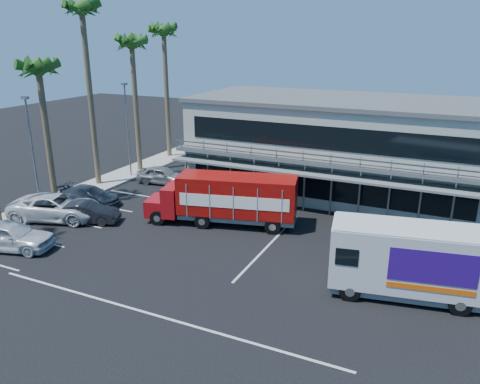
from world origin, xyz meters
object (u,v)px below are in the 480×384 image
at_px(red_truck, 227,198).
at_px(parked_car_b, 87,213).
at_px(white_van, 410,260).
at_px(parked_car_a, 11,236).

height_order(red_truck, parked_car_b, red_truck).
bearing_deg(red_truck, white_van, -34.60).
xyz_separation_m(white_van, parked_car_a, (-21.28, -4.26, -1.03)).
height_order(red_truck, parked_car_a, red_truck).
relative_size(white_van, parked_car_b, 1.81).
bearing_deg(parked_car_b, parked_car_a, 146.98).
bearing_deg(white_van, parked_car_a, -179.08).
bearing_deg(white_van, red_truck, 148.87).
relative_size(parked_car_a, parked_car_b, 1.18).
xyz_separation_m(red_truck, parked_car_b, (-8.51, -3.64, -1.12)).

